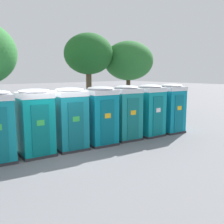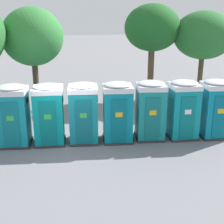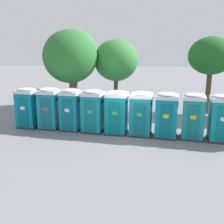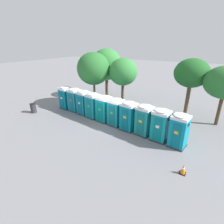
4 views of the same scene
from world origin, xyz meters
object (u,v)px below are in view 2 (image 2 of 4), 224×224
(portapotty_5, at_px, (84,113))
(street_tree_4, at_px, (204,35))
(portapotty_6, at_px, (118,112))
(portapotty_9, at_px, (215,108))
(portapotty_3, at_px, (13,115))
(portapotty_8, at_px, (183,109))
(street_tree_2, at_px, (33,37))
(portapotty_7, at_px, (150,110))
(street_tree_1, at_px, (152,28))
(portapotty_4, at_px, (49,114))

(portapotty_5, height_order, street_tree_4, street_tree_4)
(portapotty_6, height_order, street_tree_4, street_tree_4)
(portapotty_9, bearing_deg, portapotty_3, 173.27)
(street_tree_4, bearing_deg, portapotty_9, -111.78)
(portapotty_8, relative_size, street_tree_4, 0.48)
(street_tree_2, bearing_deg, portapotty_5, -68.19)
(portapotty_6, distance_m, portapotty_8, 2.84)
(portapotty_7, bearing_deg, street_tree_2, 133.14)
(street_tree_1, bearing_deg, street_tree_4, -17.20)
(portapotty_9, xyz_separation_m, street_tree_2, (-7.56, 5.48, 2.73))
(portapotty_6, bearing_deg, street_tree_1, 59.23)
(portapotty_4, distance_m, street_tree_2, 5.41)
(portapotty_6, distance_m, street_tree_1, 7.64)
(portapotty_7, distance_m, street_tree_2, 7.46)
(portapotty_9, distance_m, street_tree_2, 9.73)
(portapotty_3, distance_m, portapotty_8, 7.10)
(portapotty_6, bearing_deg, portapotty_5, 171.78)
(portapotty_4, bearing_deg, portapotty_3, 173.66)
(portapotty_7, bearing_deg, portapotty_8, -8.59)
(portapotty_4, xyz_separation_m, portapotty_6, (2.82, -0.36, 0.00))
(portapotty_3, distance_m, portapotty_6, 4.26)
(portapotty_4, bearing_deg, portapotty_9, -6.80)
(street_tree_2, bearing_deg, portapotty_3, -101.41)
(portapotty_4, relative_size, street_tree_1, 0.44)
(portapotty_3, xyz_separation_m, portapotty_5, (2.82, -0.31, 0.00))
(portapotty_4, bearing_deg, portapotty_6, -7.25)
(portapotty_9, bearing_deg, portapotty_6, 173.50)
(portapotty_5, bearing_deg, portapotty_8, -6.50)
(portapotty_5, xyz_separation_m, street_tree_4, (7.88, 4.92, 2.64))
(portapotty_7, relative_size, street_tree_1, 0.44)
(portapotty_7, bearing_deg, portapotty_6, 177.32)
(street_tree_1, distance_m, street_tree_4, 3.05)
(portapotty_5, relative_size, portapotty_8, 1.00)
(portapotty_3, relative_size, street_tree_1, 0.44)
(portapotty_3, height_order, street_tree_2, street_tree_2)
(street_tree_4, bearing_deg, street_tree_2, -179.24)
(portapotty_7, distance_m, street_tree_4, 7.71)
(street_tree_4, bearing_deg, portapotty_7, -134.21)
(street_tree_2, xyz_separation_m, street_tree_4, (9.80, 0.13, -0.09))
(portapotty_5, height_order, portapotty_7, same)
(portapotty_7, relative_size, street_tree_2, 0.46)
(portapotty_7, height_order, street_tree_2, street_tree_2)
(portapotty_4, xyz_separation_m, portapotty_7, (4.24, -0.43, 0.00))
(street_tree_1, height_order, street_tree_2, street_tree_1)
(portapotty_3, xyz_separation_m, portapotty_8, (7.06, -0.79, 0.00))
(street_tree_4, bearing_deg, portapotty_8, -124.01)
(portapotty_9, relative_size, street_tree_4, 0.48)
(street_tree_2, bearing_deg, street_tree_4, 0.76)
(portapotty_8, relative_size, portapotty_9, 1.00)
(street_tree_2, distance_m, street_tree_4, 9.80)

